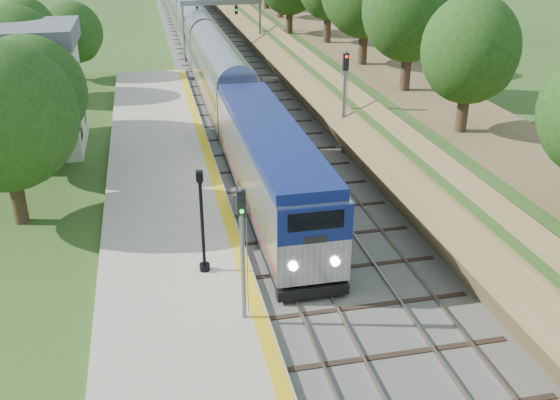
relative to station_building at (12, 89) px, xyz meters
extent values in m
cube|color=#4C4944|center=(16.00, 30.00, -4.03)|extent=(9.50, 170.00, 0.12)
cube|color=gray|center=(13.28, 30.00, -3.89)|extent=(0.08, 170.00, 0.16)
cube|color=gray|center=(14.72, 30.00, -3.89)|extent=(0.08, 170.00, 0.16)
cube|color=gray|center=(17.28, 30.00, -3.89)|extent=(0.08, 170.00, 0.16)
cube|color=gray|center=(18.72, 30.00, -3.89)|extent=(0.08, 170.00, 0.16)
cube|color=#ADA18C|center=(8.80, -14.00, -3.90)|extent=(6.40, 68.00, 0.38)
cube|color=gold|center=(11.65, -14.00, -3.70)|extent=(0.55, 68.00, 0.01)
cube|color=brown|center=(25.50, 30.00, -2.59)|extent=(9.00, 170.00, 3.00)
cube|color=brown|center=(21.60, 30.00, -2.79)|extent=(4.47, 170.00, 4.54)
cylinder|color=#332316|center=(24.00, -20.00, 0.22)|extent=(0.60, 0.60, 2.62)
sphere|color=#193D10|center=(24.00, -20.00, 3.79)|extent=(5.70, 5.70, 5.70)
cylinder|color=#332316|center=(24.00, 30.00, 0.22)|extent=(0.60, 0.60, 2.62)
cube|color=beige|center=(0.00, 0.00, -0.69)|extent=(8.00, 6.00, 6.80)
cube|color=#585C61|center=(0.00, 0.00, 3.31)|extent=(8.60, 6.60, 1.20)
cube|color=black|center=(4.01, -1.80, -2.29)|extent=(0.05, 1.10, 1.30)
cube|color=black|center=(4.01, 1.80, -2.29)|extent=(0.05, 1.10, 1.30)
cube|color=black|center=(4.01, -1.80, 0.51)|extent=(0.05, 1.10, 1.30)
cube|color=black|center=(4.01, 1.80, 0.51)|extent=(0.05, 1.10, 1.30)
cylinder|color=slate|center=(12.50, 25.00, -0.99)|extent=(0.24, 0.24, 6.20)
cylinder|color=slate|center=(20.50, 25.00, -0.99)|extent=(0.24, 0.24, 6.20)
cube|color=slate|center=(16.50, 25.00, 1.86)|extent=(8.40, 0.25, 0.50)
cube|color=black|center=(14.00, 24.85, 1.11)|extent=(0.30, 0.20, 0.90)
cube|color=black|center=(18.00, 24.85, 1.11)|extent=(0.30, 0.20, 0.90)
cylinder|color=#332316|center=(2.00, -4.00, -2.86)|extent=(0.60, 0.60, 2.45)
sphere|color=#193D10|center=(2.00, -4.00, 0.46)|extent=(5.32, 5.32, 5.32)
cylinder|color=#332316|center=(2.00, 12.00, -2.86)|extent=(0.60, 0.60, 2.45)
sphere|color=#193D10|center=(2.00, 12.00, 0.46)|extent=(5.32, 5.32, 5.32)
cube|color=black|center=(14.00, -12.30, -3.51)|extent=(2.72, 17.01, 0.59)
cube|color=#B7BAC1|center=(14.00, -12.30, -1.55)|extent=(2.95, 17.72, 3.35)
cube|color=navy|center=(14.00, -12.30, 0.34)|extent=(2.84, 17.01, 0.43)
cube|color=navy|center=(14.00, -21.19, -0.61)|extent=(2.92, 0.10, 1.48)
cube|color=black|center=(14.00, -21.23, -0.41)|extent=(2.17, 0.06, 0.74)
cube|color=maroon|center=(14.00, -12.30, -2.68)|extent=(2.97, 17.37, 0.10)
cube|color=#B7BAC1|center=(14.00, 7.01, -1.89)|extent=(2.95, 19.69, 3.84)
cube|color=#B7BAC1|center=(14.00, 27.30, -1.89)|extent=(2.95, 19.69, 3.84)
cube|color=#B7BAC1|center=(14.00, 47.58, -1.89)|extent=(2.95, 19.69, 3.84)
cylinder|color=black|center=(10.02, -18.35, -3.56)|extent=(0.44, 0.44, 0.30)
cylinder|color=black|center=(10.02, -18.35, -1.59)|extent=(0.14, 0.14, 3.94)
cube|color=black|center=(10.02, -18.35, 0.58)|extent=(0.31, 0.31, 0.40)
cube|color=silver|center=(10.02, -18.35, 0.58)|extent=(0.22, 0.22, 0.30)
cylinder|color=slate|center=(11.10, -22.04, -1.09)|extent=(0.16, 0.16, 5.24)
cube|color=black|center=(11.10, -22.04, 0.99)|extent=(0.31, 0.20, 0.90)
cylinder|color=#0CE526|center=(11.10, -22.16, 0.99)|extent=(0.14, 0.05, 0.14)
cylinder|color=slate|center=(20.20, -5.13, -0.74)|extent=(0.19, 0.19, 6.46)
cube|color=black|center=(20.20, -5.13, 1.87)|extent=(0.35, 0.23, 1.04)
cylinder|color=#FF0C0C|center=(20.20, -5.26, 1.87)|extent=(0.17, 0.06, 0.17)
camera|label=1|loc=(8.31, -41.18, 9.86)|focal=40.00mm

